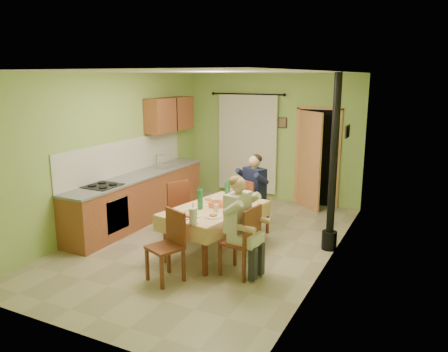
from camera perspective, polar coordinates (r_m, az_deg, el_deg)
The scene contains 17 objects.
floor at distance 7.47m, azimuth -2.08°, elevation -8.60°, with size 4.00×6.00×0.01m, color tan.
room_shell at distance 7.01m, azimuth -2.21°, elevation 5.39°, with size 4.04×6.04×2.82m.
kitchen_run at distance 8.52m, azimuth -10.97°, elevation -2.67°, with size 0.64×3.64×1.56m.
upper_cabinets at distance 9.38m, azimuth -7.08°, elevation 8.00°, with size 0.35×1.40×0.70m, color brown.
curtain at distance 9.91m, azimuth 3.06°, elevation 4.34°, with size 1.70×0.07×2.22m.
doorway at distance 9.39m, azimuth 11.61°, elevation 2.31°, with size 0.96×0.59×2.15m.
dining_table at distance 6.87m, azimuth -1.20°, elevation -7.13°, with size 1.29×1.83×0.76m.
tableware at distance 6.65m, azimuth -1.73°, elevation -3.79°, with size 0.72×1.66×0.33m.
chair_far at distance 7.79m, azimuth 3.68°, elevation -5.39°, with size 0.57×0.57×0.99m.
chair_near at distance 6.09m, azimuth -7.56°, elevation -10.88°, with size 0.54×0.54×0.97m.
chair_right at distance 6.22m, azimuth 2.15°, elevation -10.24°, with size 0.50×0.50×1.01m.
chair_left at distance 7.48m, azimuth -5.14°, elevation -6.21°, with size 0.58×0.58×1.00m.
man_far at distance 7.64m, azimuth 3.83°, elevation -1.18°, with size 0.65×0.60×1.39m.
man_right at distance 6.02m, azimuth 2.07°, elevation -5.06°, with size 0.51×0.61×1.39m.
stove_flue at distance 7.06m, azimuth 13.94°, elevation -1.51°, with size 0.24×0.24×2.80m.
picture_back at distance 9.63m, azimuth 7.66°, elevation 6.91°, with size 0.19×0.03×0.23m, color black.
picture_right at distance 7.48m, azimuth 15.83°, elevation 5.62°, with size 0.03×0.31×0.21m, color brown.
Camera 1 is at (3.32, -6.10, 2.73)m, focal length 35.00 mm.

